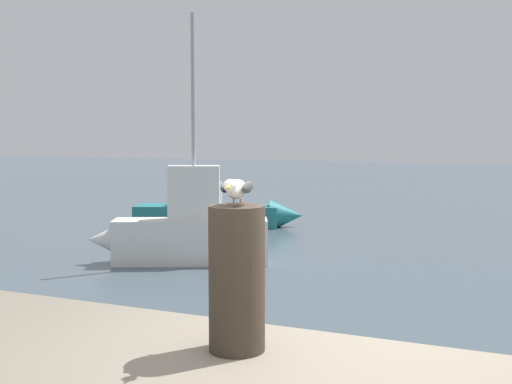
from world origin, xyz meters
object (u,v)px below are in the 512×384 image
boat_teal (221,212)px  boat_white (182,231)px  mooring_post (237,279)px  seagull (236,188)px

boat_teal → boat_white: 5.19m
boat_teal → boat_white: size_ratio=0.97×
mooring_post → seagull: 0.47m
mooring_post → boat_white: 9.26m
boat_teal → boat_white: (1.60, -4.93, 0.25)m
mooring_post → boat_teal: mooring_post is taller
mooring_post → seagull: (0.00, -0.01, 0.47)m
seagull → boat_white: size_ratio=0.08×
seagull → mooring_post: bearing=101.3°
seagull → boat_teal: size_ratio=0.08×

